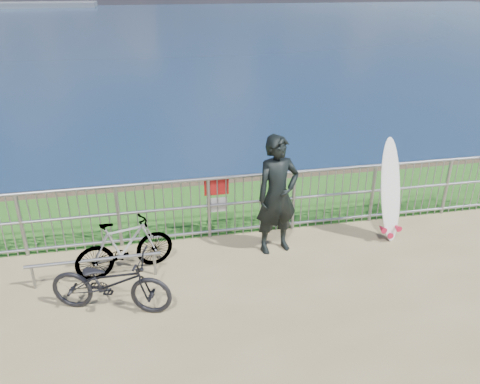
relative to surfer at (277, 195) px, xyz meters
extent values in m
plane|color=#205B19|center=(-0.52, 1.72, -0.98)|extent=(120.00, 120.00, 0.00)
cube|color=brown|center=(-0.52, 2.92, -3.49)|extent=(120.00, 0.30, 5.00)
plane|color=navy|center=(-0.52, 89.02, -5.99)|extent=(260.00, 260.00, 0.00)
cylinder|color=gray|center=(-0.52, 0.62, 0.11)|extent=(10.00, 0.06, 0.06)
cylinder|color=gray|center=(-0.52, 0.62, -0.38)|extent=(10.00, 0.05, 0.05)
cylinder|color=gray|center=(-0.52, 0.62, -0.89)|extent=(10.00, 0.05, 0.05)
cylinder|color=gray|center=(-4.02, 0.62, -0.44)|extent=(0.06, 0.06, 1.10)
cylinder|color=gray|center=(-2.52, 0.62, -0.44)|extent=(0.06, 0.06, 1.10)
cylinder|color=gray|center=(-1.02, 0.62, -0.44)|extent=(0.06, 0.06, 1.10)
cylinder|color=gray|center=(0.48, 0.62, -0.44)|extent=(0.06, 0.06, 1.10)
cylinder|color=gray|center=(1.98, 0.62, -0.44)|extent=(0.06, 0.06, 1.10)
cylinder|color=gray|center=(3.48, 0.62, -0.44)|extent=(0.06, 0.06, 1.10)
cube|color=red|center=(-0.87, 0.68, -0.07)|extent=(0.42, 0.02, 0.30)
cube|color=white|center=(-0.87, 0.67, -0.07)|extent=(0.38, 0.01, 0.08)
cube|color=white|center=(-0.87, 0.68, -0.41)|extent=(0.36, 0.02, 0.26)
imported|color=black|center=(0.00, 0.00, 0.00)|extent=(0.80, 0.61, 1.98)
ellipsoid|color=white|center=(1.97, 0.00, -0.09)|extent=(0.59, 0.56, 1.80)
cone|color=red|center=(1.83, -0.12, -0.73)|extent=(0.11, 0.20, 0.11)
cone|color=red|center=(2.10, -0.12, -0.73)|extent=(0.11, 0.20, 0.11)
cone|color=red|center=(1.97, -0.12, -0.85)|extent=(0.11, 0.20, 0.11)
imported|color=black|center=(-2.58, -1.06, -0.55)|extent=(1.76, 1.05, 0.87)
imported|color=black|center=(-2.42, -0.19, -0.54)|extent=(1.55, 0.81, 0.90)
cylinder|color=gray|center=(-2.86, -0.36, -0.61)|extent=(1.93, 0.05, 0.05)
cylinder|color=gray|center=(-3.73, -0.36, -0.80)|extent=(0.04, 0.04, 0.38)
cylinder|color=gray|center=(-2.00, -0.36, -0.80)|extent=(0.04, 0.04, 0.38)
camera|label=1|loc=(-1.92, -6.45, 3.16)|focal=35.00mm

